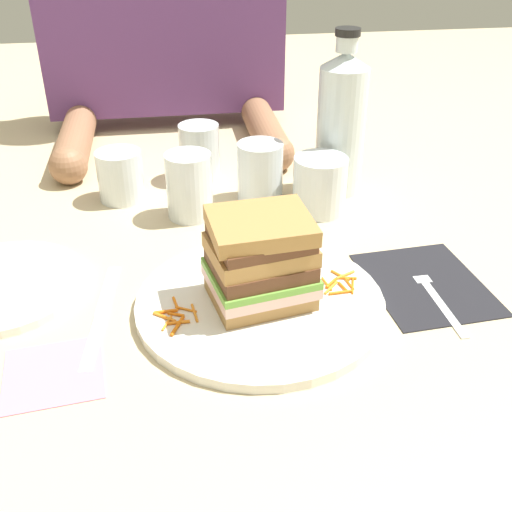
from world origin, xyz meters
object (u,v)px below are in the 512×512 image
main_plate (260,303)px  empty_tumbler_0 (260,172)px  empty_tumbler_1 (200,152)px  juice_glass (320,188)px  empty_tumbler_2 (189,186)px  sandwich (260,260)px  napkin_pink (53,373)px  fork (433,291)px  napkin_dark (425,283)px  knife (101,316)px  water_bottle (341,122)px  side_plate (1,286)px  empty_tumbler_3 (120,176)px

main_plate → empty_tumbler_0: bearing=80.9°
main_plate → empty_tumbler_1: (-0.04, 0.38, 0.04)m
juice_glass → empty_tumbler_2: (-0.19, 0.01, 0.01)m
sandwich → empty_tumbler_2: sandwich is taller
main_plate → empty_tumbler_0: (0.05, 0.29, 0.04)m
sandwich → napkin_pink: (-0.22, -0.08, -0.06)m
fork → napkin_dark: bearing=90.9°
napkin_dark → juice_glass: (-0.08, 0.22, 0.04)m
empty_tumbler_0 → empty_tumbler_1: 0.13m
knife → empty_tumbler_0: size_ratio=2.17×
empty_tumbler_2 → water_bottle: bearing=13.3°
sandwich → side_plate: (-0.31, 0.08, -0.06)m
juice_glass → water_bottle: size_ratio=0.34×
napkin_dark → empty_tumbler_0: size_ratio=1.85×
juice_glass → napkin_pink: bearing=-138.2°
sandwich → empty_tumbler_0: 0.29m
fork → empty_tumbler_3: empty_tumbler_3 is taller
empty_tumbler_2 → side_plate: size_ratio=0.48×
empty_tumbler_0 → empty_tumbler_3: (-0.21, 0.04, -0.01)m
juice_glass → empty_tumbler_1: size_ratio=0.91×
napkin_dark → knife: bearing=-178.7°
knife → empty_tumbler_3: bearing=87.2°
juice_glass → empty_tumbler_1: 0.22m
napkin_pink → empty_tumbler_0: bearing=53.6°
sandwich → empty_tumbler_0: sandwich is taller
juice_glass → empty_tumbler_0: 0.10m
main_plate → knife: 0.18m
fork → side_plate: (-0.52, 0.09, 0.00)m
empty_tumbler_3 → side_plate: size_ratio=0.39×
fork → water_bottle: water_bottle is taller
juice_glass → napkin_dark: bearing=-68.9°
juice_glass → knife: bearing=-144.1°
main_plate → water_bottle: size_ratio=1.15×
napkin_dark → empty_tumbler_3: bearing=141.3°
main_plate → empty_tumbler_1: size_ratio=3.09×
main_plate → side_plate: (-0.31, 0.08, -0.00)m
fork → empty_tumbler_0: 0.34m
main_plate → knife: main_plate is taller
juice_glass → side_plate: juice_glass is taller
sandwich → juice_glass: size_ratio=1.52×
juice_glass → water_bottle: bearing=55.8°
napkin_dark → empty_tumbler_0: bearing=121.6°
empty_tumbler_2 → fork: bearing=-42.2°
side_plate → napkin_pink: (0.08, -0.16, -0.00)m
juice_glass → empty_tumbler_0: (-0.08, 0.05, 0.01)m
knife → empty_tumbler_2: (0.12, 0.24, 0.05)m
empty_tumbler_0 → empty_tumbler_1: size_ratio=0.99×
empty_tumbler_2 → napkin_pink: (-0.16, -0.33, -0.05)m
main_plate → sandwich: sandwich is taller
side_plate → juice_glass: bearing=19.0°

